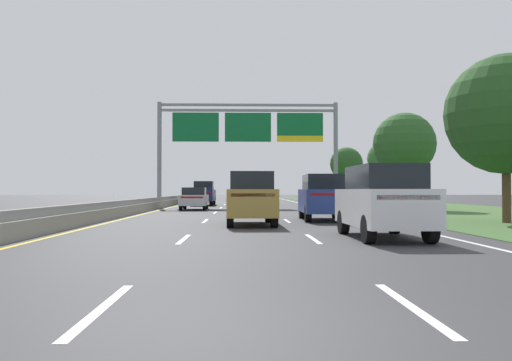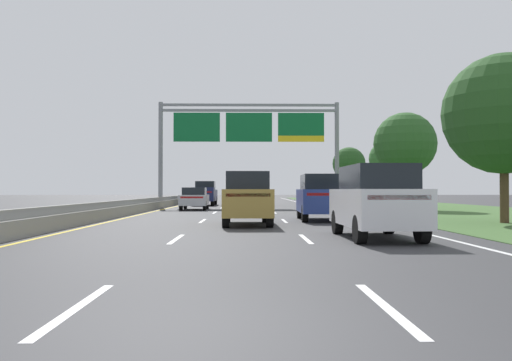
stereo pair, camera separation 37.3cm
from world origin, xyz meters
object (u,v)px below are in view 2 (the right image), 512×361
(car_red_centre_lane_suv, at_px, (248,193))
(car_silver_left_lane_sedan, at_px, (195,198))
(car_blue_right_lane_suv, at_px, (320,197))
(roadside_tree_mid, at_px, (405,144))
(car_gold_centre_lane_suv, at_px, (247,198))
(roadside_tree_distant, at_px, (349,164))
(overhead_sign_gantry, at_px, (249,132))
(roadside_tree_far, at_px, (388,159))
(roadside_tree_near, at_px, (504,114))
(car_white_right_lane_suv, at_px, (376,201))
(pickup_truck_navy, at_px, (205,193))

(car_red_centre_lane_suv, xyz_separation_m, car_silver_left_lane_sedan, (-3.78, -9.72, -0.28))
(car_blue_right_lane_suv, bearing_deg, roadside_tree_mid, -29.24)
(car_gold_centre_lane_suv, height_order, roadside_tree_distant, roadside_tree_distant)
(overhead_sign_gantry, height_order, car_blue_right_lane_suv, overhead_sign_gantry)
(roadside_tree_far, bearing_deg, roadside_tree_distant, 91.04)
(car_blue_right_lane_suv, distance_m, roadside_tree_mid, 15.56)
(car_blue_right_lane_suv, relative_size, car_silver_left_lane_sedan, 1.07)
(roadside_tree_near, relative_size, roadside_tree_distant, 1.09)
(roadside_tree_near, bearing_deg, roadside_tree_distant, 88.08)
(overhead_sign_gantry, xyz_separation_m, car_gold_centre_lane_suv, (-0.14, -23.23, -5.12))
(car_silver_left_lane_sedan, bearing_deg, roadside_tree_mid, -92.39)
(roadside_tree_near, height_order, roadside_tree_mid, roadside_tree_near)
(car_blue_right_lane_suv, bearing_deg, roadside_tree_near, -105.82)
(car_red_centre_lane_suv, relative_size, car_silver_left_lane_sedan, 1.07)
(car_gold_centre_lane_suv, relative_size, roadside_tree_near, 0.66)
(roadside_tree_near, bearing_deg, car_white_right_lane_suv, -135.50)
(roadside_tree_mid, relative_size, roadside_tree_distant, 1.05)
(car_white_right_lane_suv, height_order, roadside_tree_mid, roadside_tree_mid)
(roadside_tree_near, bearing_deg, car_silver_left_lane_sedan, 132.74)
(car_red_centre_lane_suv, distance_m, roadside_tree_far, 12.86)
(roadside_tree_mid, bearing_deg, roadside_tree_far, 82.11)
(roadside_tree_far, bearing_deg, car_blue_right_lane_suv, -111.54)
(pickup_truck_navy, height_order, car_blue_right_lane_suv, pickup_truck_navy)
(car_white_right_lane_suv, relative_size, roadside_tree_mid, 0.69)
(pickup_truck_navy, relative_size, roadside_tree_near, 0.76)
(pickup_truck_navy, distance_m, car_red_centre_lane_suv, 4.14)
(car_red_centre_lane_suv, relative_size, car_gold_centre_lane_suv, 1.00)
(pickup_truck_navy, relative_size, car_red_centre_lane_suv, 1.14)
(roadside_tree_mid, xyz_separation_m, roadside_tree_far, (1.42, 10.25, -0.50))
(pickup_truck_navy, distance_m, roadside_tree_far, 16.75)
(car_gold_centre_lane_suv, bearing_deg, car_silver_left_lane_sedan, 11.54)
(pickup_truck_navy, distance_m, roadside_tree_distant, 22.76)
(overhead_sign_gantry, xyz_separation_m, roadside_tree_distant, (12.11, 20.04, -1.66))
(pickup_truck_navy, height_order, car_white_right_lane_suv, pickup_truck_navy)
(car_white_right_lane_suv, bearing_deg, car_silver_left_lane_sedan, 17.22)
(car_blue_right_lane_suv, height_order, car_silver_left_lane_sedan, car_blue_right_lane_suv)
(pickup_truck_navy, distance_m, car_silver_left_lane_sedan, 10.98)
(pickup_truck_navy, relative_size, car_white_right_lane_suv, 1.14)
(overhead_sign_gantry, height_order, car_gold_centre_lane_suv, overhead_sign_gantry)
(roadside_tree_distant, bearing_deg, pickup_truck_navy, -135.79)
(car_gold_centre_lane_suv, distance_m, roadside_tree_near, 11.41)
(overhead_sign_gantry, height_order, roadside_tree_far, overhead_sign_gantry)
(pickup_truck_navy, height_order, car_silver_left_lane_sedan, pickup_truck_navy)
(car_blue_right_lane_suv, bearing_deg, car_white_right_lane_suv, -176.11)
(car_silver_left_lane_sedan, height_order, roadside_tree_far, roadside_tree_far)
(car_silver_left_lane_sedan, distance_m, car_gold_centre_lane_suv, 17.02)
(car_white_right_lane_suv, bearing_deg, roadside_tree_near, -46.48)
(roadside_tree_distant, bearing_deg, roadside_tree_mid, -92.36)
(roadside_tree_far, bearing_deg, pickup_truck_navy, 176.09)
(car_red_centre_lane_suv, xyz_separation_m, roadside_tree_near, (10.76, -25.46, 3.50))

